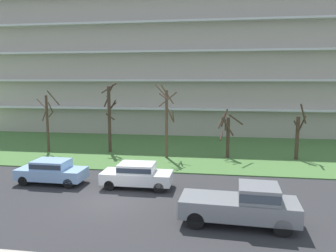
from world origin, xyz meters
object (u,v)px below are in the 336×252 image
object	(u,v)px
tree_right	(227,133)
pickup_gray_center_left	(244,204)
tree_center	(167,119)
tree_far_right	(298,135)
sedan_white_near_left	(137,174)
tree_far_left	(48,120)
tree_left	(110,116)
sedan_blue_center_right	(52,170)

from	to	relation	value
tree_right	pickup_gray_center_left	bearing A→B (deg)	-88.34
tree_center	tree_far_right	bearing A→B (deg)	5.43
pickup_gray_center_left	sedan_white_near_left	bearing A→B (deg)	147.16
sedan_white_near_left	pickup_gray_center_left	bearing A→B (deg)	143.97
tree_far_left	pickup_gray_center_left	distance (m)	21.58
sedan_white_near_left	tree_left	bearing A→B (deg)	-62.71
tree_right	sedan_white_near_left	world-z (taller)	tree_right
tree_center	tree_far_right	size ratio (longest dim) A/B	1.32
tree_center	sedan_blue_center_right	world-z (taller)	tree_center
tree_center	pickup_gray_center_left	world-z (taller)	tree_center
sedan_white_near_left	pickup_gray_center_left	size ratio (longest dim) A/B	0.80
tree_center	tree_right	size ratio (longest dim) A/B	1.49
tree_far_left	sedan_white_near_left	xyz separation A→B (m)	(10.66, -8.78, -2.16)
tree_left	sedan_blue_center_right	xyz separation A→B (m)	(-0.80, -9.53, -2.58)
tree_center	sedan_white_near_left	xyz separation A→B (m)	(-0.68, -7.94, -2.57)
tree_center	sedan_white_near_left	distance (m)	8.37
tree_far_right	sedan_white_near_left	distance (m)	14.79
tree_center	sedan_blue_center_right	xyz separation A→B (m)	(-6.41, -7.94, -2.57)
tree_left	tree_far_right	distance (m)	16.66
tree_far_left	tree_left	size ratio (longest dim) A/B	0.90
sedan_white_near_left	sedan_blue_center_right	distance (m)	5.73
tree_left	sedan_blue_center_right	distance (m)	9.91
tree_far_right	pickup_gray_center_left	size ratio (longest dim) A/B	0.88
tree_far_right	sedan_white_near_left	bearing A→B (deg)	-142.41
tree_far_left	tree_left	xyz separation A→B (m)	(5.74, 0.76, 0.42)
sedan_white_near_left	pickup_gray_center_left	xyz separation A→B (m)	(6.22, -4.51, 0.14)
tree_right	tree_far_right	world-z (taller)	tree_far_right
tree_far_left	tree_right	bearing A→B (deg)	-0.00
tree_far_left	pickup_gray_center_left	bearing A→B (deg)	-38.21
sedan_blue_center_right	tree_right	bearing A→B (deg)	-141.75
tree_far_left	sedan_white_near_left	world-z (taller)	tree_far_left
tree_right	pickup_gray_center_left	world-z (taller)	tree_right
pickup_gray_center_left	tree_center	bearing A→B (deg)	117.10
tree_far_right	sedan_blue_center_right	bearing A→B (deg)	-152.69
tree_far_left	tree_far_right	xyz separation A→B (m)	(22.34, 0.21, -0.85)
tree_right	sedan_white_near_left	bearing A→B (deg)	-123.61
tree_center	tree_right	world-z (taller)	tree_center
tree_far_left	tree_center	distance (m)	11.38
sedan_blue_center_right	tree_left	bearing A→B (deg)	-93.76
tree_left	tree_right	bearing A→B (deg)	-4.02
tree_left	tree_far_right	world-z (taller)	tree_left
tree_left	sedan_blue_center_right	bearing A→B (deg)	-94.80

